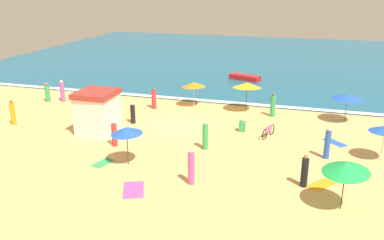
{
  "coord_description": "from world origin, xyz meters",
  "views": [
    {
      "loc": [
        8.78,
        -25.83,
        9.72
      ],
      "look_at": [
        1.41,
        -0.92,
        0.8
      ],
      "focal_mm": 37.77,
      "sensor_mm": 36.0,
      "label": 1
    }
  ],
  "objects_px": {
    "beachgoer_1": "(133,113)",
    "beachgoer_10": "(191,168)",
    "beachgoer_2": "(154,99)",
    "beachgoer_3": "(327,143)",
    "beach_umbrella_0": "(346,167)",
    "beach_umbrella_4": "(194,85)",
    "beachgoer_6": "(13,113)",
    "small_boat_0": "(245,77)",
    "beachgoer_8": "(242,126)",
    "beach_umbrella_1": "(247,85)",
    "beachgoer_4": "(205,136)",
    "beachgoer_5": "(62,91)",
    "beachgoer_11": "(273,106)",
    "lifeguard_cabana": "(97,111)",
    "parked_bicycle": "(268,131)",
    "beachgoer_9": "(47,93)",
    "beachgoer_0": "(114,134)",
    "beach_umbrella_2": "(127,130)",
    "beach_umbrella_5": "(348,97)"
  },
  "relations": [
    {
      "from": "beachgoer_1",
      "to": "beachgoer_10",
      "type": "height_order",
      "value": "beachgoer_10"
    },
    {
      "from": "beachgoer_2",
      "to": "beachgoer_3",
      "type": "xyz_separation_m",
      "value": [
        13.17,
        -6.29,
        0.12
      ]
    },
    {
      "from": "beach_umbrella_0",
      "to": "beachgoer_3",
      "type": "xyz_separation_m",
      "value": [
        -0.54,
        5.61,
        -1.15
      ]
    },
    {
      "from": "beach_umbrella_4",
      "to": "beachgoer_6",
      "type": "bearing_deg",
      "value": -144.14
    },
    {
      "from": "beachgoer_2",
      "to": "small_boat_0",
      "type": "distance_m",
      "value": 12.9
    },
    {
      "from": "beachgoer_1",
      "to": "beachgoer_8",
      "type": "xyz_separation_m",
      "value": [
        7.86,
        0.56,
        -0.33
      ]
    },
    {
      "from": "beach_umbrella_1",
      "to": "beachgoer_4",
      "type": "relative_size",
      "value": 1.42
    },
    {
      "from": "beachgoer_4",
      "to": "beachgoer_5",
      "type": "bearing_deg",
      "value": 155.12
    },
    {
      "from": "beachgoer_1",
      "to": "beachgoer_8",
      "type": "height_order",
      "value": "beachgoer_1"
    },
    {
      "from": "beachgoer_1",
      "to": "beachgoer_11",
      "type": "height_order",
      "value": "beachgoer_11"
    },
    {
      "from": "lifeguard_cabana",
      "to": "beach_umbrella_0",
      "type": "xyz_separation_m",
      "value": [
        15.37,
        -5.83,
        0.62
      ]
    },
    {
      "from": "beachgoer_3",
      "to": "beachgoer_4",
      "type": "height_order",
      "value": "beachgoer_3"
    },
    {
      "from": "parked_bicycle",
      "to": "beachgoer_9",
      "type": "distance_m",
      "value": 19.21
    },
    {
      "from": "beachgoer_3",
      "to": "beach_umbrella_1",
      "type": "bearing_deg",
      "value": 128.1
    },
    {
      "from": "beachgoer_0",
      "to": "beachgoer_9",
      "type": "distance_m",
      "value": 12.35
    },
    {
      "from": "beachgoer_5",
      "to": "beachgoer_6",
      "type": "relative_size",
      "value": 0.99
    },
    {
      "from": "beachgoer_1",
      "to": "beach_umbrella_2",
      "type": "bearing_deg",
      "value": -67.91
    },
    {
      "from": "beachgoer_0",
      "to": "small_boat_0",
      "type": "height_order",
      "value": "beachgoer_0"
    },
    {
      "from": "beachgoer_0",
      "to": "beachgoer_5",
      "type": "bearing_deg",
      "value": 138.61
    },
    {
      "from": "beachgoer_5",
      "to": "small_boat_0",
      "type": "distance_m",
      "value": 18.2
    },
    {
      "from": "beachgoer_11",
      "to": "beachgoer_10",
      "type": "bearing_deg",
      "value": -103.16
    },
    {
      "from": "beachgoer_6",
      "to": "lifeguard_cabana",
      "type": "bearing_deg",
      "value": 4.15
    },
    {
      "from": "beachgoer_3",
      "to": "beachgoer_9",
      "type": "xyz_separation_m",
      "value": [
        -22.58,
        5.53,
        -0.14
      ]
    },
    {
      "from": "beachgoer_2",
      "to": "beachgoer_6",
      "type": "bearing_deg",
      "value": -141.32
    },
    {
      "from": "beach_umbrella_1",
      "to": "beachgoer_4",
      "type": "distance_m",
      "value": 8.39
    },
    {
      "from": "beachgoer_6",
      "to": "small_boat_0",
      "type": "xyz_separation_m",
      "value": [
        13.62,
        18.23,
        -0.53
      ]
    },
    {
      "from": "beach_umbrella_2",
      "to": "beachgoer_0",
      "type": "relative_size",
      "value": 1.44
    },
    {
      "from": "beach_umbrella_4",
      "to": "beach_umbrella_5",
      "type": "height_order",
      "value": "beach_umbrella_5"
    },
    {
      "from": "beach_umbrella_5",
      "to": "beachgoer_6",
      "type": "xyz_separation_m",
      "value": [
        -22.77,
        -7.38,
        -1.03
      ]
    },
    {
      "from": "beachgoer_10",
      "to": "parked_bicycle",
      "type": "bearing_deg",
      "value": 68.77
    },
    {
      "from": "beachgoer_0",
      "to": "beachgoer_4",
      "type": "distance_m",
      "value": 5.65
    },
    {
      "from": "parked_bicycle",
      "to": "beachgoer_0",
      "type": "height_order",
      "value": "beachgoer_0"
    },
    {
      "from": "beach_umbrella_0",
      "to": "beachgoer_8",
      "type": "bearing_deg",
      "value": 124.62
    },
    {
      "from": "beach_umbrella_2",
      "to": "parked_bicycle",
      "type": "xyz_separation_m",
      "value": [
        7.06,
        6.53,
        -1.64
      ]
    },
    {
      "from": "beachgoer_3",
      "to": "beachgoer_8",
      "type": "xyz_separation_m",
      "value": [
        -5.44,
        3.05,
        -0.52
      ]
    },
    {
      "from": "beachgoer_0",
      "to": "beachgoer_3",
      "type": "relative_size",
      "value": 0.87
    },
    {
      "from": "beachgoer_9",
      "to": "small_boat_0",
      "type": "bearing_deg",
      "value": 39.96
    },
    {
      "from": "beachgoer_9",
      "to": "small_boat_0",
      "type": "height_order",
      "value": "beachgoer_9"
    },
    {
      "from": "beach_umbrella_2",
      "to": "beachgoer_1",
      "type": "xyz_separation_m",
      "value": [
        -2.63,
        6.49,
        -1.28
      ]
    },
    {
      "from": "beachgoer_4",
      "to": "beachgoer_8",
      "type": "relative_size",
      "value": 1.93
    },
    {
      "from": "parked_bicycle",
      "to": "beachgoer_8",
      "type": "height_order",
      "value": "beachgoer_8"
    },
    {
      "from": "lifeguard_cabana",
      "to": "beachgoer_4",
      "type": "height_order",
      "value": "lifeguard_cabana"
    },
    {
      "from": "lifeguard_cabana",
      "to": "beachgoer_3",
      "type": "distance_m",
      "value": 14.84
    },
    {
      "from": "beach_umbrella_1",
      "to": "beachgoer_2",
      "type": "distance_m",
      "value": 7.49
    },
    {
      "from": "beachgoer_4",
      "to": "beach_umbrella_1",
      "type": "bearing_deg",
      "value": 81.91
    },
    {
      "from": "parked_bicycle",
      "to": "beachgoer_10",
      "type": "height_order",
      "value": "beachgoer_10"
    },
    {
      "from": "beach_umbrella_5",
      "to": "beachgoer_11",
      "type": "distance_m",
      "value": 5.32
    },
    {
      "from": "beachgoer_1",
      "to": "beachgoer_4",
      "type": "relative_size",
      "value": 0.87
    },
    {
      "from": "beach_umbrella_2",
      "to": "beachgoer_0",
      "type": "bearing_deg",
      "value": 131.19
    },
    {
      "from": "lifeguard_cabana",
      "to": "parked_bicycle",
      "type": "relative_size",
      "value": 1.64
    }
  ]
}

